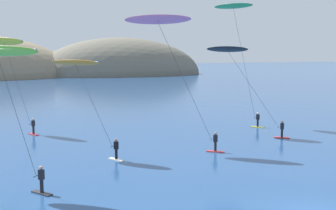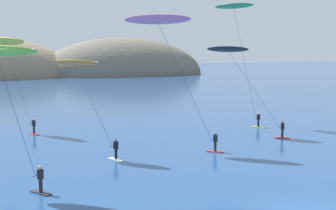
{
  "view_description": "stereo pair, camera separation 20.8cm",
  "coord_description": "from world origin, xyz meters",
  "px_view_note": "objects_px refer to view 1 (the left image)",
  "views": [
    {
      "loc": [
        -15.67,
        -15.68,
        8.33
      ],
      "look_at": [
        -0.08,
        17.85,
        3.77
      ],
      "focal_mm": 45.0,
      "sensor_mm": 36.0,
      "label": 1
    },
    {
      "loc": [
        -15.48,
        -15.77,
        8.33
      ],
      "look_at": [
        -0.08,
        17.85,
        3.77
      ],
      "focal_mm": 45.0,
      "sensor_mm": 36.0,
      "label": 2
    }
  ],
  "objects_px": {
    "kitesurfer_pink": "(161,28)",
    "kitesurfer_lime": "(0,62)",
    "kitesurfer_green": "(235,15)",
    "kitesurfer_black": "(232,56)",
    "kitesurfer_orange": "(79,72)",
    "kitesurfer_yellow": "(6,48)"
  },
  "relations": [
    {
      "from": "kitesurfer_pink",
      "to": "kitesurfer_lime",
      "type": "relative_size",
      "value": 1.32
    },
    {
      "from": "kitesurfer_green",
      "to": "kitesurfer_lime",
      "type": "relative_size",
      "value": 1.58
    },
    {
      "from": "kitesurfer_lime",
      "to": "kitesurfer_black",
      "type": "bearing_deg",
      "value": 22.8
    },
    {
      "from": "kitesurfer_orange",
      "to": "kitesurfer_black",
      "type": "relative_size",
      "value": 0.87
    },
    {
      "from": "kitesurfer_yellow",
      "to": "kitesurfer_lime",
      "type": "relative_size",
      "value": 1.13
    },
    {
      "from": "kitesurfer_green",
      "to": "kitesurfer_yellow",
      "type": "bearing_deg",
      "value": 165.66
    },
    {
      "from": "kitesurfer_pink",
      "to": "kitesurfer_green",
      "type": "relative_size",
      "value": 0.83
    },
    {
      "from": "kitesurfer_lime",
      "to": "kitesurfer_pink",
      "type": "bearing_deg",
      "value": 25.71
    },
    {
      "from": "kitesurfer_orange",
      "to": "kitesurfer_pink",
      "type": "bearing_deg",
      "value": -0.41
    },
    {
      "from": "kitesurfer_orange",
      "to": "kitesurfer_yellow",
      "type": "bearing_deg",
      "value": 107.43
    },
    {
      "from": "kitesurfer_orange",
      "to": "kitesurfer_pink",
      "type": "height_order",
      "value": "kitesurfer_pink"
    },
    {
      "from": "kitesurfer_pink",
      "to": "kitesurfer_orange",
      "type": "bearing_deg",
      "value": 179.59
    },
    {
      "from": "kitesurfer_black",
      "to": "kitesurfer_lime",
      "type": "height_order",
      "value": "kitesurfer_black"
    },
    {
      "from": "kitesurfer_orange",
      "to": "kitesurfer_pink",
      "type": "distance_m",
      "value": 7.98
    },
    {
      "from": "kitesurfer_yellow",
      "to": "kitesurfer_orange",
      "type": "height_order",
      "value": "kitesurfer_yellow"
    },
    {
      "from": "kitesurfer_pink",
      "to": "kitesurfer_lime",
      "type": "height_order",
      "value": "kitesurfer_pink"
    },
    {
      "from": "kitesurfer_orange",
      "to": "kitesurfer_pink",
      "type": "relative_size",
      "value": 0.68
    },
    {
      "from": "kitesurfer_yellow",
      "to": "kitesurfer_pink",
      "type": "relative_size",
      "value": 0.86
    },
    {
      "from": "kitesurfer_pink",
      "to": "kitesurfer_lime",
      "type": "distance_m",
      "value": 15.01
    },
    {
      "from": "kitesurfer_orange",
      "to": "kitesurfer_lime",
      "type": "height_order",
      "value": "kitesurfer_lime"
    },
    {
      "from": "kitesurfer_pink",
      "to": "kitesurfer_yellow",
      "type": "bearing_deg",
      "value": 129.32
    },
    {
      "from": "kitesurfer_yellow",
      "to": "kitesurfer_black",
      "type": "distance_m",
      "value": 23.49
    }
  ]
}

